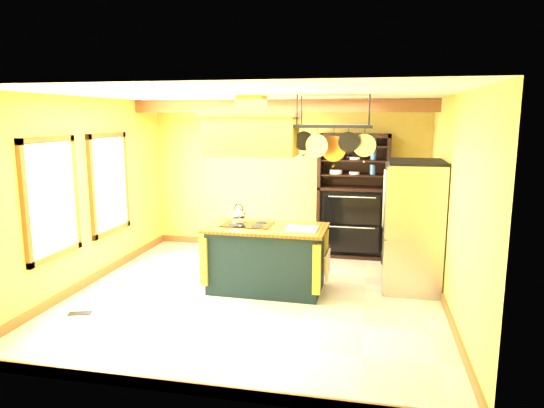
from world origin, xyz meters
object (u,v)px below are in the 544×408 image
(kitchen_island, at_px, (266,258))
(refrigerator, at_px, (412,229))
(range_hood, at_px, (252,131))
(pot_rack, at_px, (334,134))
(hutch, at_px, (352,208))

(kitchen_island, distance_m, refrigerator, 2.09)
(kitchen_island, height_order, range_hood, range_hood)
(range_hood, distance_m, pot_rack, 1.10)
(range_hood, bearing_deg, refrigerator, 12.55)
(pot_rack, relative_size, hutch, 0.51)
(range_hood, relative_size, hutch, 0.60)
(kitchen_island, relative_size, pot_rack, 1.56)
(range_hood, bearing_deg, pot_rack, 0.60)
(pot_rack, xyz_separation_m, refrigerator, (1.09, 0.48, -1.32))
(range_hood, height_order, pot_rack, same)
(kitchen_island, xyz_separation_m, hutch, (1.10, 2.03, 0.37))
(kitchen_island, bearing_deg, refrigerator, 14.96)
(kitchen_island, height_order, pot_rack, pot_rack)
(kitchen_island, bearing_deg, hutch, 62.69)
(range_hood, height_order, hutch, range_hood)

